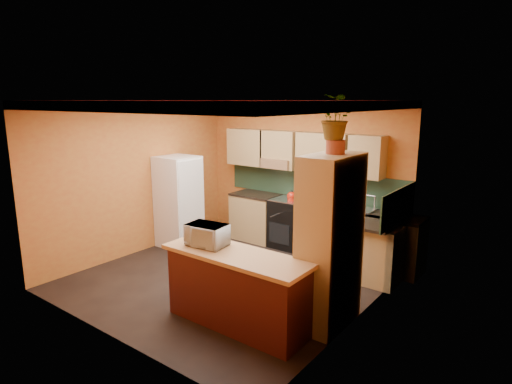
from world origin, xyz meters
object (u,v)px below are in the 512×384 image
at_px(base_cabinets_back, 317,230).
at_px(pantry, 330,242).
at_px(fridge, 179,202).
at_px(stove, 288,223).
at_px(microwave, 207,235).
at_px(breakfast_bar, 237,292).

relative_size(base_cabinets_back, pantry, 1.74).
bearing_deg(fridge, base_cabinets_back, 27.12).
height_order(stove, pantry, pantry).
height_order(fridge, pantry, pantry).
xyz_separation_m(fridge, microwave, (2.27, -1.64, 0.22)).
bearing_deg(stove, base_cabinets_back, 0.00).
relative_size(stove, breakfast_bar, 0.51).
relative_size(breakfast_bar, microwave, 3.66).
relative_size(base_cabinets_back, stove, 4.01).
height_order(stove, microwave, microwave).
xyz_separation_m(base_cabinets_back, stove, (-0.63, -0.00, 0.02)).
xyz_separation_m(stove, fridge, (-1.67, -1.18, 0.39)).
distance_m(base_cabinets_back, breakfast_bar, 2.85).
xyz_separation_m(stove, breakfast_bar, (1.07, -2.82, -0.02)).
xyz_separation_m(base_cabinets_back, fridge, (-2.30, -1.18, 0.41)).
distance_m(pantry, breakfast_bar, 1.27).
bearing_deg(stove, fridge, -144.88).
bearing_deg(breakfast_bar, stove, 110.85).
bearing_deg(stove, pantry, -47.37).
height_order(base_cabinets_back, pantry, pantry).
relative_size(stove, pantry, 0.43).
bearing_deg(stove, breakfast_bar, -69.15).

